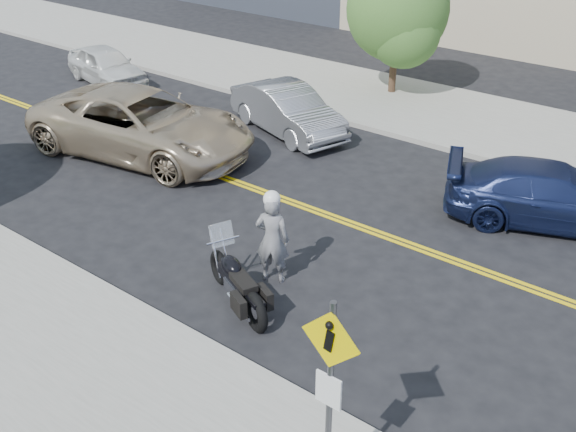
# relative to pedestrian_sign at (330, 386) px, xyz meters

# --- Properties ---
(ground_plane) EXTENTS (120.00, 120.00, 0.00)m
(ground_plane) POSITION_rel_pedestrian_sign_xyz_m (-4.20, 6.31, -1.96)
(ground_plane) COLOR black
(ground_plane) RESTS_ON ground
(sidewalk_near) EXTENTS (60.00, 5.00, 0.15)m
(sidewalk_near) POSITION_rel_pedestrian_sign_xyz_m (-4.20, -1.19, -1.89)
(sidewalk_near) COLOR #9E9B91
(sidewalk_near) RESTS_ON ground_plane
(sidewalk_far) EXTENTS (60.00, 5.00, 0.15)m
(sidewalk_far) POSITION_rel_pedestrian_sign_xyz_m (-4.20, 13.81, -1.89)
(sidewalk_far) COLOR #9E9B91
(sidewalk_far) RESTS_ON ground_plane
(pedestrian_sign) EXTENTS (0.78, 0.08, 3.00)m
(pedestrian_sign) POSITION_rel_pedestrian_sign_xyz_m (0.00, 0.00, 0.00)
(pedestrian_sign) COLOR #4C4C51
(pedestrian_sign) RESTS_ON sidewalk_near
(motorcyclist) EXTENTS (0.78, 0.66, 1.93)m
(motorcyclist) POSITION_rel_pedestrian_sign_xyz_m (-3.74, 3.52, -1.00)
(motorcyclist) COLOR #A6A6AA
(motorcyclist) RESTS_ON ground
(motorcycle) EXTENTS (2.34, 1.55, 1.37)m
(motorcycle) POSITION_rel_pedestrian_sign_xyz_m (-3.74, 2.50, -1.27)
(motorcycle) COLOR black
(motorcycle) RESTS_ON ground
(suv) EXTENTS (6.71, 3.96, 1.75)m
(suv) POSITION_rel_pedestrian_sign_xyz_m (-10.38, 6.10, -1.09)
(suv) COLOR tan
(suv) RESTS_ON ground
(parked_car_white) EXTENTS (3.99, 2.25, 1.28)m
(parked_car_white) POSITION_rel_pedestrian_sign_xyz_m (-16.21, 9.55, -1.32)
(parked_car_white) COLOR white
(parked_car_white) RESTS_ON ground
(parked_car_silver) EXTENTS (4.45, 2.68, 1.38)m
(parked_car_silver) POSITION_rel_pedestrian_sign_xyz_m (-8.25, 9.78, -1.27)
(parked_car_silver) COLOR gray
(parked_car_silver) RESTS_ON ground
(parked_car_blue) EXTENTS (5.04, 3.58, 1.35)m
(parked_car_blue) POSITION_rel_pedestrian_sign_xyz_m (-0.28, 9.11, -1.28)
(parked_car_blue) COLOR #1A244F
(parked_car_blue) RESTS_ON ground
(tree_far_a) EXTENTS (3.29, 3.29, 4.50)m
(tree_far_a) POSITION_rel_pedestrian_sign_xyz_m (-7.52, 14.57, 0.89)
(tree_far_a) COLOR #382619
(tree_far_a) RESTS_ON ground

